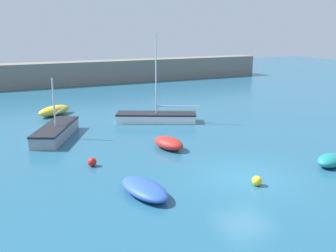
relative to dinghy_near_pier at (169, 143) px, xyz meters
name	(u,v)px	position (x,y,z in m)	size (l,w,h in m)	color
ground_plane	(245,179)	(1.46, -5.48, -0.45)	(120.00, 120.00, 0.20)	#235B7A
harbor_breakwater	(84,73)	(1.46, 28.40, 1.07)	(50.09, 2.99, 2.84)	slate
dinghy_near_pier	(169,143)	(0.00, 0.00, 0.00)	(1.68, 2.45, 0.69)	red
sailboat_tall_mast	(156,117)	(1.93, 6.30, 0.03)	(6.04, 4.08, 6.49)	white
rowboat_blue_near	(144,189)	(-3.58, -5.26, -0.06)	(1.89, 3.13, 0.56)	#2D56B7
sailboat_short_mast	(56,132)	(-5.61, 5.09, 0.08)	(3.79, 5.49, 3.86)	gray
rowboat_white_midwater	(54,111)	(-4.70, 11.84, 0.04)	(3.24, 2.78, 0.78)	yellow
fishing_dinghy_green	(331,160)	(6.31, -6.10, -0.03)	(2.07, 1.55, 0.64)	teal
mooring_buoy_red	(92,162)	(-4.76, -0.95, -0.12)	(0.45, 0.45, 0.45)	red
mooring_buoy_yellow	(257,181)	(1.35, -6.48, -0.12)	(0.45, 0.45, 0.45)	yellow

